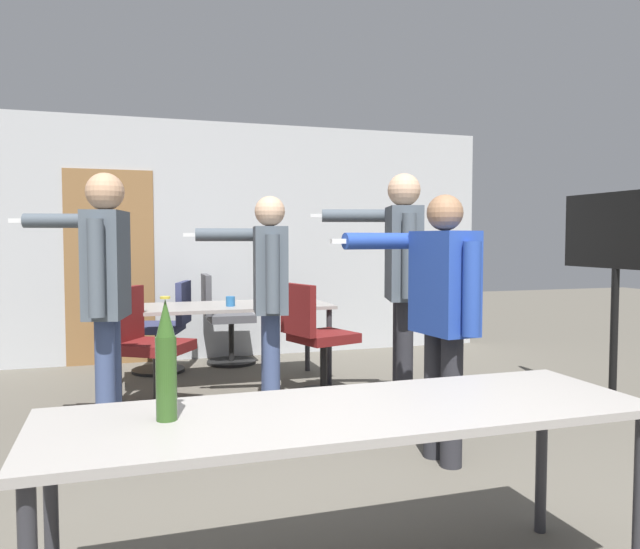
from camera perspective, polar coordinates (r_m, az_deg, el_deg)
name	(u,v)px	position (r m, az deg, el deg)	size (l,w,h in m)	color
back_wall	(211,241)	(7.03, -9.90, 3.01)	(6.48, 0.12, 2.61)	#B2B5B7
conference_table_near	(352,426)	(2.28, 2.96, -13.68)	(2.16, 0.68, 0.73)	gray
conference_table_far	(223,312)	(5.71, -8.89, -3.39)	(1.93, 0.80, 0.73)	gray
tv_screen	(616,272)	(5.39, 25.43, 0.24)	(0.44, 1.13, 1.69)	black
person_far_watching	(268,285)	(4.53, -4.76, -1.01)	(0.73, 0.68, 1.64)	#3D4C75
person_near_casual	(442,302)	(3.73, 11.08, -2.53)	(0.78, 0.61, 1.59)	#28282D
person_center_tall	(104,282)	(4.07, -19.12, -0.65)	(0.75, 0.69, 1.73)	#3D4C75
person_left_plaid	(401,269)	(4.65, 7.45, 0.52)	(0.76, 0.75, 1.81)	#28282D
office_chair_side_rolled	(224,321)	(6.68, -8.76, -4.26)	(0.55, 0.52, 0.95)	black
office_chair_far_right	(166,330)	(6.41, -13.94, -4.98)	(0.63, 0.59, 0.90)	black
office_chair_mid_tucked	(148,352)	(5.03, -15.46, -6.84)	(0.68, 0.66, 0.95)	black
office_chair_far_left	(316,343)	(5.24, -0.35, -6.26)	(0.63, 0.59, 0.96)	black
beer_bottle	(166,362)	(2.14, -13.90, -7.78)	(0.07, 0.07, 0.41)	#2D511E
drink_cup	(230,301)	(5.58, -8.19, -2.44)	(0.08, 0.08, 0.09)	#2866A3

